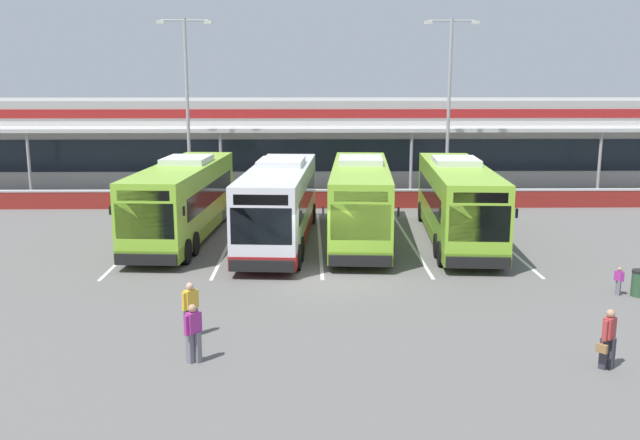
{
  "coord_description": "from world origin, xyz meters",
  "views": [
    {
      "loc": [
        -0.52,
        -25.54,
        7.38
      ],
      "look_at": [
        -0.03,
        3.0,
        1.6
      ],
      "focal_mm": 38.82,
      "sensor_mm": 36.0,
      "label": 1
    }
  ],
  "objects_px": {
    "pedestrian_near_bin": "(193,331)",
    "pedestrian_in_dark_coat": "(191,307)",
    "coach_bus_centre": "(360,202)",
    "coach_bus_right_centre": "(457,203)",
    "lamp_post_centre": "(449,99)",
    "pedestrian_child": "(619,280)",
    "lamp_post_west": "(187,99)",
    "pedestrian_with_handbag": "(608,338)",
    "coach_bus_leftmost": "(184,201)",
    "coach_bus_left_centre": "(279,205)",
    "litter_bin": "(639,283)"
  },
  "relations": [
    {
      "from": "pedestrian_with_handbag",
      "to": "lamp_post_west",
      "type": "bearing_deg",
      "value": 120.33
    },
    {
      "from": "pedestrian_near_bin",
      "to": "lamp_post_centre",
      "type": "height_order",
      "value": "lamp_post_centre"
    },
    {
      "from": "pedestrian_near_bin",
      "to": "lamp_post_west",
      "type": "height_order",
      "value": "lamp_post_west"
    },
    {
      "from": "coach_bus_right_centre",
      "to": "pedestrian_near_bin",
      "type": "distance_m",
      "value": 17.33
    },
    {
      "from": "pedestrian_in_dark_coat",
      "to": "pedestrian_child",
      "type": "xyz_separation_m",
      "value": [
        14.29,
        3.7,
        -0.33
      ]
    },
    {
      "from": "coach_bus_right_centre",
      "to": "lamp_post_west",
      "type": "distance_m",
      "value": 18.51
    },
    {
      "from": "coach_bus_centre",
      "to": "pedestrian_with_handbag",
      "type": "distance_m",
      "value": 16.02
    },
    {
      "from": "pedestrian_child",
      "to": "coach_bus_right_centre",
      "type": "bearing_deg",
      "value": 114.84
    },
    {
      "from": "coach_bus_leftmost",
      "to": "litter_bin",
      "type": "height_order",
      "value": "coach_bus_leftmost"
    },
    {
      "from": "coach_bus_centre",
      "to": "litter_bin",
      "type": "relative_size",
      "value": 13.23
    },
    {
      "from": "pedestrian_in_dark_coat",
      "to": "lamp_post_west",
      "type": "xyz_separation_m",
      "value": [
        -3.85,
        23.13,
        5.42
      ]
    },
    {
      "from": "pedestrian_near_bin",
      "to": "lamp_post_centre",
      "type": "xyz_separation_m",
      "value": [
        11.61,
        25.03,
        5.42
      ]
    },
    {
      "from": "coach_bus_leftmost",
      "to": "coach_bus_centre",
      "type": "relative_size",
      "value": 1.0
    },
    {
      "from": "coach_bus_right_centre",
      "to": "litter_bin",
      "type": "relative_size",
      "value": 13.23
    },
    {
      "from": "pedestrian_near_bin",
      "to": "pedestrian_in_dark_coat",
      "type": "bearing_deg",
      "value": 101.38
    },
    {
      "from": "coach_bus_left_centre",
      "to": "litter_bin",
      "type": "height_order",
      "value": "coach_bus_left_centre"
    },
    {
      "from": "coach_bus_right_centre",
      "to": "pedestrian_child",
      "type": "bearing_deg",
      "value": -65.16
    },
    {
      "from": "pedestrian_in_dark_coat",
      "to": "pedestrian_child",
      "type": "height_order",
      "value": "pedestrian_in_dark_coat"
    },
    {
      "from": "pedestrian_with_handbag",
      "to": "lamp_post_centre",
      "type": "xyz_separation_m",
      "value": [
        0.82,
        25.63,
        5.43
      ]
    },
    {
      "from": "pedestrian_with_handbag",
      "to": "pedestrian_child",
      "type": "xyz_separation_m",
      "value": [
        3.09,
        6.28,
        -0.32
      ]
    },
    {
      "from": "coach_bus_leftmost",
      "to": "coach_bus_centre",
      "type": "height_order",
      "value": "same"
    },
    {
      "from": "coach_bus_right_centre",
      "to": "pedestrian_child",
      "type": "relative_size",
      "value": 12.25
    },
    {
      "from": "coach_bus_leftmost",
      "to": "lamp_post_west",
      "type": "bearing_deg",
      "value": 97.84
    },
    {
      "from": "coach_bus_left_centre",
      "to": "pedestrian_near_bin",
      "type": "height_order",
      "value": "coach_bus_left_centre"
    },
    {
      "from": "coach_bus_left_centre",
      "to": "litter_bin",
      "type": "relative_size",
      "value": 13.23
    },
    {
      "from": "coach_bus_left_centre",
      "to": "pedestrian_in_dark_coat",
      "type": "relative_size",
      "value": 7.59
    },
    {
      "from": "pedestrian_near_bin",
      "to": "lamp_post_centre",
      "type": "distance_m",
      "value": 28.12
    },
    {
      "from": "coach_bus_centre",
      "to": "coach_bus_right_centre",
      "type": "xyz_separation_m",
      "value": [
        4.49,
        -0.35,
        0.0
      ]
    },
    {
      "from": "coach_bus_left_centre",
      "to": "coach_bus_right_centre",
      "type": "height_order",
      "value": "same"
    },
    {
      "from": "coach_bus_centre",
      "to": "lamp_post_west",
      "type": "bearing_deg",
      "value": 132.51
    },
    {
      "from": "coach_bus_left_centre",
      "to": "lamp_post_west",
      "type": "distance_m",
      "value": 13.56
    },
    {
      "from": "pedestrian_with_handbag",
      "to": "litter_bin",
      "type": "bearing_deg",
      "value": 58.54
    },
    {
      "from": "pedestrian_in_dark_coat",
      "to": "coach_bus_right_centre",
      "type": "bearing_deg",
      "value": 49.54
    },
    {
      "from": "coach_bus_leftmost",
      "to": "pedestrian_with_handbag",
      "type": "height_order",
      "value": "coach_bus_leftmost"
    },
    {
      "from": "coach_bus_leftmost",
      "to": "pedestrian_with_handbag",
      "type": "relative_size",
      "value": 7.59
    },
    {
      "from": "coach_bus_leftmost",
      "to": "coach_bus_right_centre",
      "type": "bearing_deg",
      "value": -3.05
    },
    {
      "from": "coach_bus_right_centre",
      "to": "pedestrian_child",
      "type": "distance_m",
      "value": 9.41
    },
    {
      "from": "coach_bus_left_centre",
      "to": "coach_bus_centre",
      "type": "height_order",
      "value": "same"
    },
    {
      "from": "coach_bus_left_centre",
      "to": "coach_bus_right_centre",
      "type": "bearing_deg",
      "value": 2.38
    },
    {
      "from": "pedestrian_near_bin",
      "to": "lamp_post_west",
      "type": "xyz_separation_m",
      "value": [
        -4.25,
        25.11,
        5.42
      ]
    },
    {
      "from": "coach_bus_leftmost",
      "to": "litter_bin",
      "type": "bearing_deg",
      "value": -28.11
    },
    {
      "from": "coach_bus_left_centre",
      "to": "pedestrian_in_dark_coat",
      "type": "height_order",
      "value": "coach_bus_left_centre"
    },
    {
      "from": "coach_bus_leftmost",
      "to": "litter_bin",
      "type": "relative_size",
      "value": 13.23
    },
    {
      "from": "pedestrian_child",
      "to": "coach_bus_centre",
      "type": "bearing_deg",
      "value": 133.64
    },
    {
      "from": "pedestrian_child",
      "to": "lamp_post_west",
      "type": "height_order",
      "value": "lamp_post_west"
    },
    {
      "from": "pedestrian_with_handbag",
      "to": "litter_bin",
      "type": "relative_size",
      "value": 1.74
    },
    {
      "from": "coach_bus_left_centre",
      "to": "litter_bin",
      "type": "distance_m",
      "value": 15.31
    },
    {
      "from": "pedestrian_child",
      "to": "lamp_post_centre",
      "type": "relative_size",
      "value": 0.09
    },
    {
      "from": "coach_bus_centre",
      "to": "pedestrian_with_handbag",
      "type": "bearing_deg",
      "value": -70.61
    },
    {
      "from": "pedestrian_with_handbag",
      "to": "pedestrian_near_bin",
      "type": "relative_size",
      "value": 1.0
    }
  ]
}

